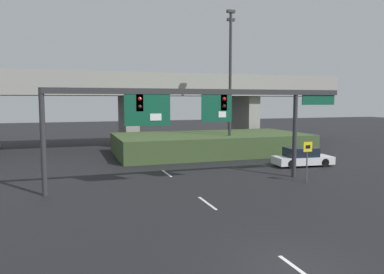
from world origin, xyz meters
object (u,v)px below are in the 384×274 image
at_px(highway_light_pole_near, 230,80).
at_px(signal_gantry, 199,106).
at_px(speed_limit_sign, 307,156).
at_px(parked_sedan_near_right, 302,157).
at_px(highway_light_pole_far, 230,83).

bearing_deg(highway_light_pole_near, signal_gantry, -123.36).
bearing_deg(signal_gantry, speed_limit_sign, -14.72).
distance_m(signal_gantry, speed_limit_sign, 7.22).
bearing_deg(parked_sedan_near_right, signal_gantry, -155.45).
xyz_separation_m(highway_light_pole_far, parked_sedan_near_right, (2.31, -8.24, -5.95)).
height_order(speed_limit_sign, parked_sedan_near_right, speed_limit_sign).
height_order(signal_gantry, parked_sedan_near_right, signal_gantry).
bearing_deg(highway_light_pole_far, parked_sedan_near_right, -74.36).
bearing_deg(speed_limit_sign, highway_light_pole_far, 86.26).
bearing_deg(parked_sedan_near_right, highway_light_pole_far, 110.86).
xyz_separation_m(highway_light_pole_near, highway_light_pole_far, (0.89, 1.95, -0.13)).
distance_m(signal_gantry, parked_sedan_near_right, 10.86).
height_order(highway_light_pole_near, parked_sedan_near_right, highway_light_pole_near).
bearing_deg(parked_sedan_near_right, highway_light_pole_near, 122.19).
xyz_separation_m(signal_gantry, highway_light_pole_near, (6.34, 9.63, 2.10)).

